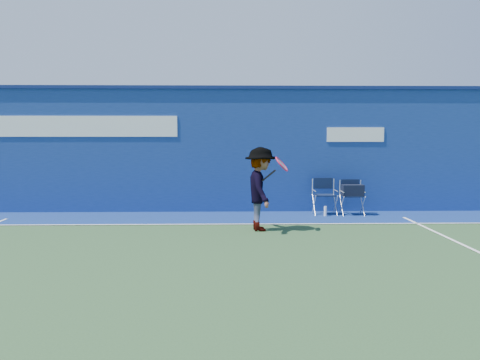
{
  "coord_description": "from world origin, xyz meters",
  "views": [
    {
      "loc": [
        0.48,
        -7.39,
        1.87
      ],
      "look_at": [
        0.72,
        2.6,
        1.0
      ],
      "focal_mm": 38.0,
      "sensor_mm": 36.0,
      "label": 1
    }
  ],
  "objects_px": {
    "water_bottle": "(325,211)",
    "tennis_player": "(261,189)",
    "directors_chair_left": "(325,203)",
    "directors_chair_right": "(352,200)"
  },
  "relations": [
    {
      "from": "directors_chair_right",
      "to": "water_bottle",
      "type": "relative_size",
      "value": 3.51
    },
    {
      "from": "directors_chair_left",
      "to": "directors_chair_right",
      "type": "bearing_deg",
      "value": -7.49
    },
    {
      "from": "directors_chair_left",
      "to": "directors_chair_right",
      "type": "height_order",
      "value": "directors_chair_left"
    },
    {
      "from": "directors_chair_right",
      "to": "water_bottle",
      "type": "xyz_separation_m",
      "value": [
        -0.67,
        -0.17,
        -0.23
      ]
    },
    {
      "from": "directors_chair_right",
      "to": "tennis_player",
      "type": "height_order",
      "value": "tennis_player"
    },
    {
      "from": "water_bottle",
      "to": "tennis_player",
      "type": "distance_m",
      "value": 2.46
    },
    {
      "from": "tennis_player",
      "to": "water_bottle",
      "type": "bearing_deg",
      "value": 46.44
    },
    {
      "from": "directors_chair_left",
      "to": "directors_chair_right",
      "type": "distance_m",
      "value": 0.65
    },
    {
      "from": "directors_chair_right",
      "to": "tennis_player",
      "type": "bearing_deg",
      "value": -140.59
    },
    {
      "from": "water_bottle",
      "to": "tennis_player",
      "type": "relative_size",
      "value": 0.14
    }
  ]
}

